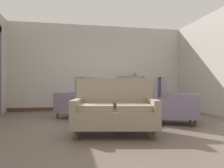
% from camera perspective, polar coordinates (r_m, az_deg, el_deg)
% --- Properties ---
extents(ground, '(8.61, 8.61, 0.00)m').
position_cam_1_polar(ground, '(4.83, 1.13, -10.48)').
color(ground, brown).
extents(wall_back, '(6.31, 0.08, 2.98)m').
position_cam_1_polar(wall_back, '(7.64, -3.43, 4.34)').
color(wall_back, '#BCB7AD').
rests_on(wall_back, ground).
extents(wall_right, '(0.08, 4.05, 2.98)m').
position_cam_1_polar(wall_right, '(6.89, 25.42, 4.94)').
color(wall_right, '#BCB7AD').
rests_on(wall_right, ground).
extents(baseboard_back, '(6.15, 0.03, 0.12)m').
position_cam_1_polar(baseboard_back, '(7.60, -3.38, -6.41)').
color(baseboard_back, '#4C3323').
rests_on(baseboard_back, ground).
extents(coffee_table, '(0.86, 0.86, 0.47)m').
position_cam_1_polar(coffee_table, '(5.02, 2.54, -5.66)').
color(coffee_table, '#4C3323').
rests_on(coffee_table, ground).
extents(porcelain_vase, '(0.14, 0.14, 0.32)m').
position_cam_1_polar(porcelain_vase, '(5.01, 2.56, -3.06)').
color(porcelain_vase, '#4C7A66').
rests_on(porcelain_vase, coffee_table).
extents(settee, '(1.54, 1.10, 0.98)m').
position_cam_1_polar(settee, '(3.77, 0.71, -7.10)').
color(settee, gray).
rests_on(settee, ground).
extents(armchair_near_sideboard, '(1.14, 1.09, 1.02)m').
position_cam_1_polar(armchair_near_sideboard, '(5.01, 15.51, -5.16)').
color(armchair_near_sideboard, slate).
rests_on(armchair_near_sideboard, ground).
extents(armchair_beside_settee, '(1.20, 1.17, 1.06)m').
position_cam_1_polar(armchair_beside_settee, '(5.71, -8.62, -4.53)').
color(armchair_beside_settee, slate).
rests_on(armchair_beside_settee, ground).
extents(armchair_near_window, '(1.16, 1.18, 1.11)m').
position_cam_1_polar(armchair_near_window, '(6.32, 5.78, -3.99)').
color(armchair_near_window, slate).
rests_on(armchair_near_window, ground).
extents(sideboard, '(1.07, 0.42, 1.15)m').
position_cam_1_polar(sideboard, '(7.56, 5.38, -2.95)').
color(sideboard, '#4C3323').
rests_on(sideboard, ground).
extents(gramophone, '(0.39, 0.48, 0.52)m').
position_cam_1_polar(gramophone, '(7.49, 5.93, 2.00)').
color(gramophone, '#4C3323').
rests_on(gramophone, sideboard).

